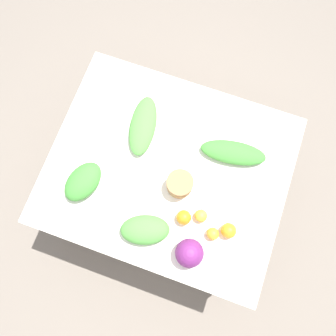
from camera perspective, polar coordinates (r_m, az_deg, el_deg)
ground_plane at (r=2.52m, az=0.00°, el=-3.86°), size 8.00×8.00×0.00m
dining_table at (r=1.91m, az=0.00°, el=-0.70°), size 1.33×1.09×0.71m
cabbage_purple at (r=1.71m, az=3.75°, el=-14.58°), size 0.15×0.15×0.15m
paper_bag at (r=1.76m, az=2.07°, el=-2.81°), size 0.14×0.14×0.11m
greens_bunch_dandelion at (r=1.85m, az=11.28°, el=2.64°), size 0.38×0.19×0.07m
greens_bunch_beet_tops at (r=1.87m, az=-4.38°, el=7.38°), size 0.21×0.38×0.07m
greens_bunch_chard at (r=1.82m, az=-14.60°, el=-2.30°), size 0.22×0.28×0.09m
greens_bunch_kale at (r=1.74m, az=-3.89°, el=-10.74°), size 0.30×0.23×0.10m
orange_0 at (r=1.76m, az=7.80°, el=-11.28°), size 0.07×0.07×0.07m
orange_1 at (r=1.76m, az=5.75°, el=-8.28°), size 0.07×0.07×0.07m
orange_2 at (r=1.75m, az=2.76°, el=-8.60°), size 0.08×0.08×0.08m
orange_3 at (r=1.77m, az=10.51°, el=-10.67°), size 0.08×0.08×0.08m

